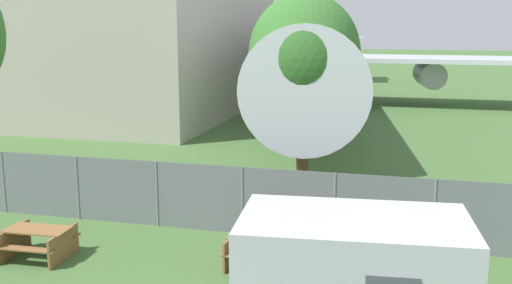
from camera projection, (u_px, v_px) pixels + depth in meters
The scene contains 6 objects.
hangar_building at pixel (34, 20), 40.29m from camera, with size 28.64×19.98×13.36m.
perimeter_fence at pixel (243, 201), 16.52m from camera, with size 56.07×0.07×1.92m.
airplane at pixel (314, 52), 40.09m from camera, with size 38.27×46.85×11.69m.
picnic_bench_near_cabin at pixel (268, 249), 14.29m from camera, with size 2.04×1.62×0.76m.
picnic_bench_open_grass at pixel (38, 240), 14.94m from camera, with size 1.64×1.47×0.76m.
tree_left_of_cabin at pixel (304, 56), 18.67m from camera, with size 3.49×3.49×6.71m.
Camera 1 is at (4.34, -5.40, 5.86)m, focal length 42.00 mm.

